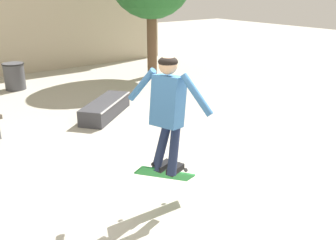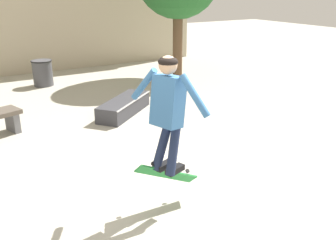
% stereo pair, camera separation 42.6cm
% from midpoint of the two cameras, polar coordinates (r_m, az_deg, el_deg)
% --- Properties ---
extents(ground_plane, '(40.00, 40.00, 0.00)m').
position_cam_midpoint_polar(ground_plane, '(5.19, -0.69, -10.73)').
color(ground_plane, '#B2AD9E').
extents(skate_ledge, '(1.58, 1.42, 0.33)m').
position_cam_midpoint_polar(skate_ledge, '(8.12, -10.99, 1.76)').
color(skate_ledge, '#38383D').
rests_on(skate_ledge, ground_plane).
extents(trash_bin, '(0.57, 0.57, 0.71)m').
position_cam_midpoint_polar(trash_bin, '(10.89, -23.43, 6.22)').
color(trash_bin, '#47474C').
rests_on(trash_bin, ground_plane).
extents(skater, '(0.44, 1.11, 1.40)m').
position_cam_midpoint_polar(skater, '(4.23, -2.87, 2.16)').
color(skater, teal).
extents(skateboard_flipping, '(0.79, 0.27, 0.45)m').
position_cam_midpoint_polar(skateboard_flipping, '(4.67, -2.97, -8.27)').
color(skateboard_flipping, '#237F38').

